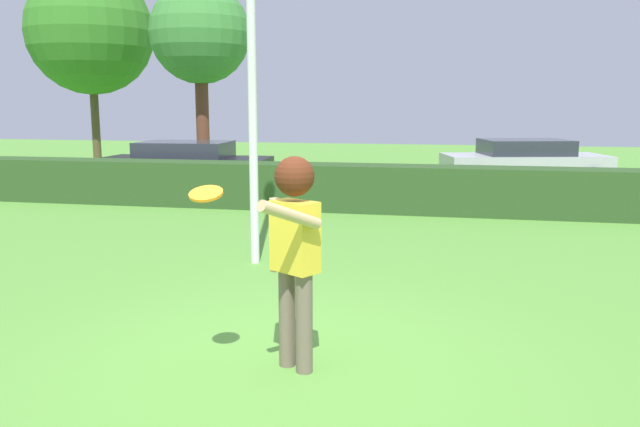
% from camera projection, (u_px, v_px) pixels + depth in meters
% --- Properties ---
extents(ground_plane, '(60.00, 60.00, 0.00)m').
position_uv_depth(ground_plane, '(283.00, 362.00, 5.47)').
color(ground_plane, '#5B9B3B').
extents(person, '(0.50, 0.84, 1.78)m').
position_uv_depth(person, '(294.00, 237.00, 5.15)').
color(person, '#706050').
rests_on(person, ground).
extents(frisbee, '(0.26, 0.25, 0.10)m').
position_uv_depth(frisbee, '(206.00, 194.00, 4.80)').
color(frisbee, orange).
extents(hedge_row, '(26.51, 0.90, 0.95)m').
position_uv_depth(hedge_row, '(383.00, 188.00, 13.05)').
color(hedge_row, '#2C4B21').
rests_on(hedge_row, ground).
extents(parked_car_black, '(4.30, 2.03, 1.25)m').
position_uv_depth(parked_car_black, '(185.00, 164.00, 16.03)').
color(parked_car_black, black).
rests_on(parked_car_black, ground).
extents(parked_car_silver, '(4.49, 2.67, 1.25)m').
position_uv_depth(parked_car_silver, '(524.00, 161.00, 16.95)').
color(parked_car_silver, '#B7B7BC').
rests_on(parked_car_silver, ground).
extents(birch_tree, '(4.11, 4.11, 6.58)m').
position_uv_depth(birch_tree, '(90.00, 32.00, 20.92)').
color(birch_tree, brown).
rests_on(birch_tree, ground).
extents(oak_tree, '(2.85, 2.85, 5.59)m').
position_uv_depth(oak_tree, '(200.00, 35.00, 18.12)').
color(oak_tree, brown).
rests_on(oak_tree, ground).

